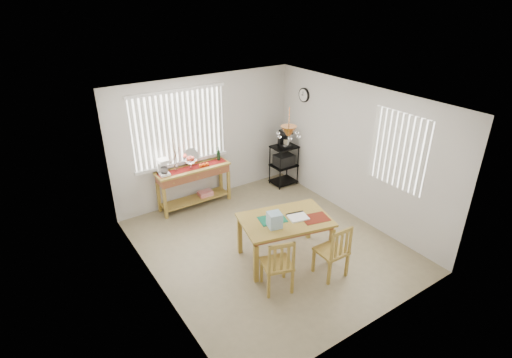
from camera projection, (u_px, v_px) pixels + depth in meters
ground at (269, 245)px, 7.07m from camera, size 4.00×4.50×0.01m
room_shell at (270, 157)px, 6.33m from camera, size 4.20×4.70×2.70m
sideboard at (194, 177)px, 8.07m from camera, size 1.52×0.43×0.85m
sideboard_items at (181, 164)px, 7.80m from camera, size 1.44×0.36×0.65m
wire_cart at (284, 161)px, 9.00m from camera, size 0.54×0.44×0.93m
cart_items at (284, 139)px, 8.76m from camera, size 0.22×0.26×0.38m
dining_table at (285, 223)px, 6.45m from camera, size 1.60×1.23×0.76m
table_items at (281, 219)px, 6.22m from camera, size 1.08×0.75×0.24m
chair_left at (278, 265)px, 5.85m from camera, size 0.54×0.54×0.92m
chair_right at (333, 251)px, 6.14m from camera, size 0.44×0.44×0.92m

